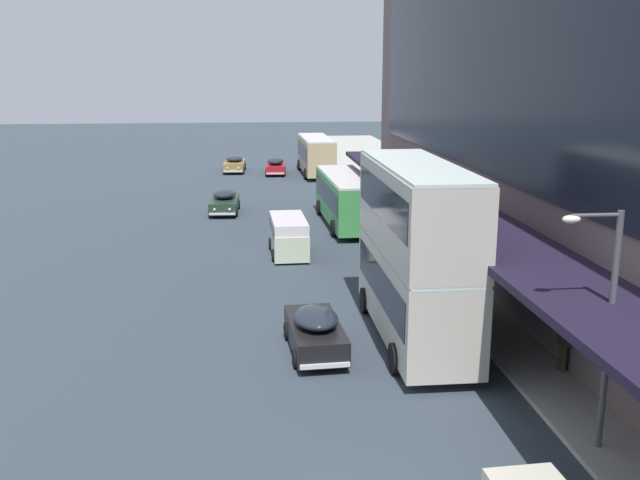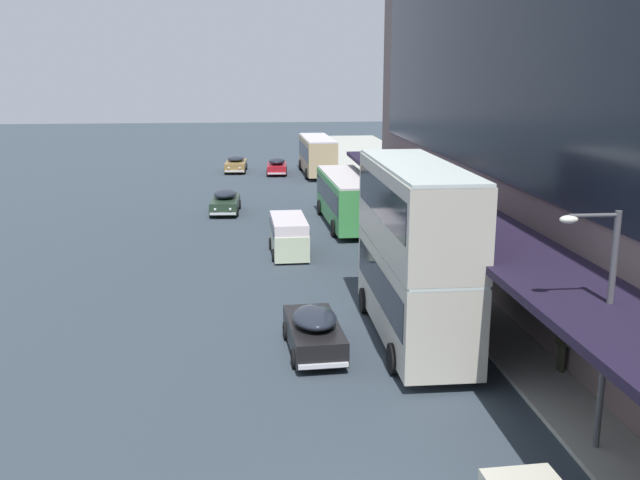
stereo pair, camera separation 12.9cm
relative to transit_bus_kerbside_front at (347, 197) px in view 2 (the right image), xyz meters
name	(u,v)px [view 2 (the right image)]	position (x,y,z in m)	size (l,w,h in m)	color
transit_bus_kerbside_front	(347,197)	(0.00, 0.00, 0.00)	(2.99, 10.00, 3.11)	#429B4E
transit_bus_kerbside_rear	(317,153)	(0.26, 21.96, 0.17)	(2.91, 9.52, 3.42)	tan
transit_bus_kerbside_far	(414,247)	(-0.32, -19.37, 1.61)	(2.74, 9.12, 6.32)	beige
sedan_second_near	(277,166)	(-3.43, 22.50, -1.03)	(2.00, 4.35, 1.56)	#A61621
sedan_oncoming_rear	(236,164)	(-7.21, 24.64, -1.04)	(2.14, 4.84, 1.51)	olive
sedan_trailing_near	(225,201)	(-7.62, 4.75, -1.02)	(2.05, 4.62, 1.57)	#213424
sedan_far_back	(314,330)	(-3.90, -20.18, -1.01)	(1.99, 4.38, 1.59)	black
vw_van	(289,234)	(-4.00, -6.80, -0.69)	(1.99, 4.59, 1.96)	beige
pedestrian_at_kerb	(563,340)	(3.67, -22.86, -0.61)	(0.33, 0.61, 1.86)	#292A1D
street_lamp	(601,312)	(2.39, -27.40, 1.94)	(1.50, 0.28, 6.06)	#4C4C51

